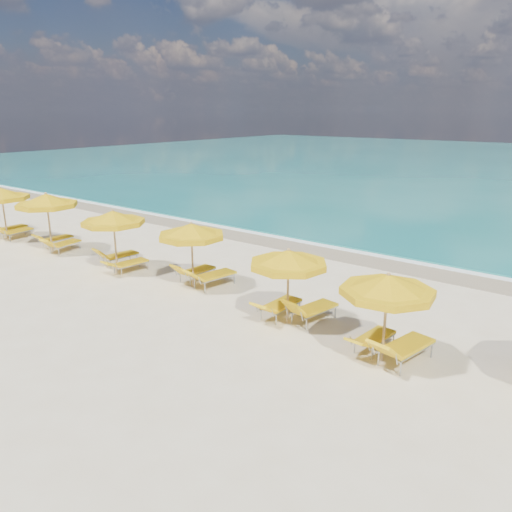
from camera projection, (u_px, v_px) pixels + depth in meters
The scene contains 22 objects.
ground_plane at pixel (227, 304), 15.50m from camera, with size 120.00×120.00×0.00m, color beige.
wet_sand_band at pixel (341, 252), 21.11m from camera, with size 120.00×2.60×0.01m, color tan.
foam_line at pixel (350, 248), 21.72m from camera, with size 120.00×1.20×0.03m, color white.
whitecap_near at pixel (330, 204), 31.92m from camera, with size 14.00×0.36×0.05m, color white.
umbrella_0 at pixel (1, 194), 22.80m from camera, with size 3.11×3.11×2.43m.
umbrella_1 at pixel (46, 201), 20.71m from camera, with size 3.15×3.15×2.52m.
umbrella_2 at pixel (113, 218), 18.19m from camera, with size 2.81×2.81×2.33m.
umbrella_3 at pixel (191, 232), 16.47m from camera, with size 2.94×2.94×2.26m.
umbrella_4 at pixel (288, 259), 13.57m from camera, with size 2.61×2.61×2.21m.
umbrella_5 at pixel (388, 286), 11.44m from camera, with size 2.68×2.68×2.24m.
lounger_0_left at pixel (12, 230), 24.01m from camera, with size 0.69×1.76×0.66m.
lounger_0_right at pixel (17, 234), 23.26m from camera, with size 0.80×1.78×0.83m.
lounger_1_left at pixel (57, 242), 21.97m from camera, with size 0.64×1.73×0.73m.
lounger_1_right at pixel (64, 247), 21.13m from camera, with size 0.84×1.78×0.76m.
lounger_2_left at pixel (120, 259), 19.40m from camera, with size 0.77×1.77×0.82m.
lounger_2_right at pixel (130, 267), 18.50m from camera, with size 0.73×1.77×0.62m.
lounger_3_left at pixel (196, 274), 17.58m from camera, with size 0.66×1.72×0.79m.
lounger_3_right at pixel (214, 280), 16.96m from camera, with size 0.95×2.00×0.83m.
lounger_4_left at pixel (280, 310), 14.47m from camera, with size 0.63×1.83×0.74m.
lounger_4_right at pixel (313, 314), 14.16m from camera, with size 0.93×1.88×0.89m.
lounger_5_left at pixel (374, 342), 12.49m from camera, with size 0.69×1.72×0.62m.
lounger_5_right at pixel (405, 353), 11.84m from camera, with size 1.03×2.08×0.89m.
Camera 1 is at (9.57, -10.87, 5.80)m, focal length 35.00 mm.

